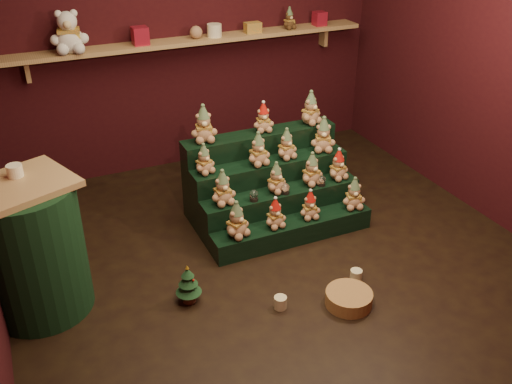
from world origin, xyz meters
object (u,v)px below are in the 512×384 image
mug_right (356,275)px  brown_bear (289,18)px  snow_globe_a (254,195)px  white_bear (68,26)px  riser_tier_front (293,231)px  side_table (32,249)px  wicker_basket (349,298)px  mini_christmas_tree (188,284)px  mug_left (280,302)px  snow_globe_b (285,189)px  snow_globe_c (322,181)px

mug_right → brown_bear: (0.61, 2.36, 1.38)m
snow_globe_a → white_bear: size_ratio=0.21×
riser_tier_front → mug_right: size_ratio=15.56×
side_table → mug_right: bearing=-38.2°
side_table → wicker_basket: bearing=-45.2°
riser_tier_front → wicker_basket: (-0.02, -0.90, -0.04)m
snow_globe_a → wicker_basket: 1.15m
mini_christmas_tree → side_table: bearing=158.4°
mini_christmas_tree → mug_right: mini_christmas_tree is taller
riser_tier_front → mug_left: bearing=-123.0°
snow_globe_b → riser_tier_front: bearing=-92.2°
riser_tier_front → mini_christmas_tree: size_ratio=4.45×
side_table → mug_right: size_ratio=10.95×
snow_globe_c → brown_bear: brown_bear is taller
mug_left → brown_bear: brown_bear is taller
riser_tier_front → mini_christmas_tree: mini_christmas_tree is taller
mini_christmas_tree → mug_right: (1.22, -0.29, -0.11)m
riser_tier_front → brown_bear: 2.28m
mini_christmas_tree → mug_right: bearing=-13.2°
riser_tier_front → mug_left: 0.87m
riser_tier_front → snow_globe_b: 0.36m
mini_christmas_tree → mug_right: size_ratio=3.49×
white_bear → brown_bear: white_bear is taller
snow_globe_b → mini_christmas_tree: snow_globe_b is taller
mug_right → snow_globe_a: bearing=118.7°
snow_globe_a → white_bear: (-1.07, 1.52, 1.14)m
riser_tier_front → wicker_basket: size_ratio=4.20×
snow_globe_b → brown_bear: bearing=62.7°
mug_right → wicker_basket: bearing=-133.2°
mug_left → wicker_basket: 0.49m
snow_globe_a → mug_right: bearing=-61.3°
snow_globe_b → mug_right: (0.18, -0.85, -0.36)m
snow_globe_b → side_table: side_table is taller
mug_right → wicker_basket: size_ratio=0.27×
riser_tier_front → mug_left: size_ratio=15.32×
riser_tier_front → mug_right: bearing=-75.1°
side_table → mug_left: bearing=-46.3°
mug_right → white_bear: 3.19m
snow_globe_c → brown_bear: (0.44, 1.52, 1.02)m
mini_christmas_tree → snow_globe_b: bearing=28.2°
side_table → riser_tier_front: bearing=-20.6°
brown_bear → white_bear: bearing=169.1°
snow_globe_c → mug_left: 1.27m
riser_tier_front → snow_globe_b: (0.01, 0.16, 0.32)m
snow_globe_b → mini_christmas_tree: bearing=-151.8°
mini_christmas_tree → brown_bear: size_ratio=1.51×
snow_globe_b → white_bear: white_bear is taller
side_table → white_bear: size_ratio=2.16×
white_bear → side_table: bearing=-102.1°
wicker_basket → brown_bear: size_ratio=1.60×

